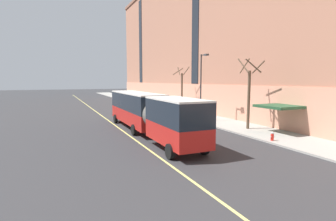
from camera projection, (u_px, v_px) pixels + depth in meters
The scene contains 11 objects.
ground_plane at pixel (158, 134), 24.60m from camera, with size 260.00×260.00×0.00m, color #303033.
sidewalk at pixel (221, 122), 31.00m from camera, with size 5.04×160.00×0.15m, color #9E9B93.
apartment_facade at pixel (300, 9), 30.16m from camera, with size 15.20×110.00×26.26m.
city_bus at pixel (147, 111), 24.15m from camera, with size 2.90×18.65×3.73m.
parked_car_champagne_0 at pixel (159, 109), 38.72m from camera, with size 2.01×4.60×1.56m.
parked_car_green_2 at pixel (125, 99), 57.49m from camera, with size 2.06×4.25×1.56m.
street_tree_mid_block at pixel (249, 92), 25.95m from camera, with size 2.18×1.99×7.05m.
street_tree_far_uptown at pixel (182, 89), 39.51m from camera, with size 2.10×1.91×6.85m.
street_lamp at pixel (202, 81), 30.84m from camera, with size 0.36×1.48×7.86m.
fire_hydrant at pixel (272, 136), 21.08m from camera, with size 0.42×0.24×0.72m.
lane_centerline at pixel (122, 130), 26.26m from camera, with size 0.16×140.00×0.01m, color #E0D66B.
Camera 1 is at (-8.81, -22.54, 5.00)m, focal length 28.00 mm.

